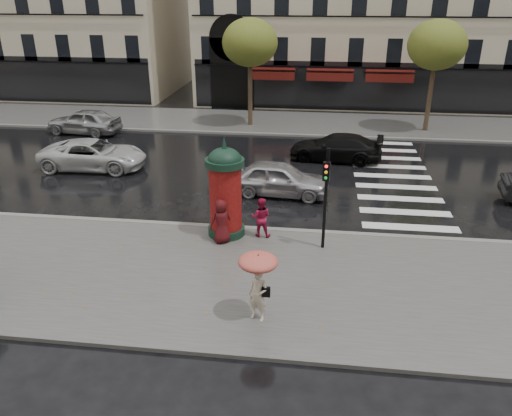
# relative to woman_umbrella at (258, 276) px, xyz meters

# --- Properties ---
(ground) EXTENTS (160.00, 160.00, 0.00)m
(ground) POSITION_rel_woman_umbrella_xyz_m (-1.00, 2.46, -1.44)
(ground) COLOR black
(ground) RESTS_ON ground
(near_sidewalk) EXTENTS (90.00, 7.00, 0.12)m
(near_sidewalk) POSITION_rel_woman_umbrella_xyz_m (-1.00, 1.96, -1.38)
(near_sidewalk) COLOR #474744
(near_sidewalk) RESTS_ON ground
(far_sidewalk) EXTENTS (90.00, 6.00, 0.12)m
(far_sidewalk) POSITION_rel_woman_umbrella_xyz_m (-1.00, 21.46, -1.38)
(far_sidewalk) COLOR #474744
(far_sidewalk) RESTS_ON ground
(near_kerb) EXTENTS (90.00, 0.25, 0.14)m
(near_kerb) POSITION_rel_woman_umbrella_xyz_m (-1.00, 5.46, -1.37)
(near_kerb) COLOR slate
(near_kerb) RESTS_ON ground
(far_kerb) EXTENTS (90.00, 0.25, 0.14)m
(far_kerb) POSITION_rel_woman_umbrella_xyz_m (-1.00, 18.46, -1.37)
(far_kerb) COLOR slate
(far_kerb) RESTS_ON ground
(zebra_crossing) EXTENTS (3.60, 11.75, 0.01)m
(zebra_crossing) POSITION_rel_woman_umbrella_xyz_m (5.00, 12.06, -1.43)
(zebra_crossing) COLOR silver
(zebra_crossing) RESTS_ON ground
(tree_far_left) EXTENTS (3.40, 3.40, 6.64)m
(tree_far_left) POSITION_rel_woman_umbrella_xyz_m (-3.00, 20.46, 3.73)
(tree_far_left) COLOR #38281C
(tree_far_left) RESTS_ON ground
(tree_far_right) EXTENTS (3.40, 3.40, 6.64)m
(tree_far_right) POSITION_rel_woman_umbrella_xyz_m (8.00, 20.46, 3.73)
(tree_far_right) COLOR #38281C
(tree_far_right) RESTS_ON ground
(woman_umbrella) EXTENTS (1.04, 1.04, 2.00)m
(woman_umbrella) POSITION_rel_woman_umbrella_xyz_m (0.00, 0.00, 0.00)
(woman_umbrella) COLOR beige
(woman_umbrella) RESTS_ON near_sidewalk
(woman_red) EXTENTS (0.72, 0.57, 1.45)m
(woman_red) POSITION_rel_woman_umbrella_xyz_m (-0.49, 4.86, -0.59)
(woman_red) COLOR #A11339
(woman_red) RESTS_ON near_sidewalk
(man_burgundy) EXTENTS (0.92, 0.80, 1.59)m
(man_burgundy) POSITION_rel_woman_umbrella_xyz_m (-1.79, 4.22, -0.52)
(man_burgundy) COLOR #4D0F13
(man_burgundy) RESTS_ON near_sidewalk
(morris_column) EXTENTS (1.35, 1.35, 3.63)m
(morris_column) POSITION_rel_woman_umbrella_xyz_m (-1.74, 4.86, 0.42)
(morris_column) COLOR black
(morris_column) RESTS_ON near_sidewalk
(traffic_light) EXTENTS (0.24, 0.34, 3.53)m
(traffic_light) POSITION_rel_woman_umbrella_xyz_m (1.70, 4.19, 0.82)
(traffic_light) COLOR black
(traffic_light) RESTS_ON near_sidewalk
(car_silver) EXTENTS (4.45, 2.08, 1.47)m
(car_silver) POSITION_rel_woman_umbrella_xyz_m (-0.21, 9.12, -0.70)
(car_silver) COLOR #BCBBC1
(car_silver) RESTS_ON ground
(car_white) EXTENTS (5.22, 2.54, 1.43)m
(car_white) POSITION_rel_woman_umbrella_xyz_m (-9.59, 11.37, -0.72)
(car_white) COLOR silver
(car_white) RESTS_ON ground
(car_black) EXTENTS (4.92, 2.49, 1.37)m
(car_black) POSITION_rel_woman_umbrella_xyz_m (2.33, 14.19, -0.75)
(car_black) COLOR black
(car_black) RESTS_ON ground
(car_far_silver) EXTENTS (4.69, 2.34, 1.53)m
(car_far_silver) POSITION_rel_woman_umbrella_xyz_m (-12.85, 17.46, -0.67)
(car_far_silver) COLOR #A0A1A5
(car_far_silver) RESTS_ON ground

